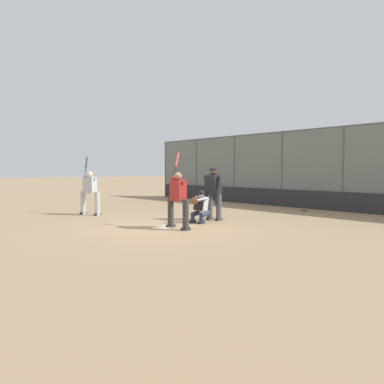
% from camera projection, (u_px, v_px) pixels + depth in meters
% --- Properties ---
extents(ground_plane, '(160.00, 160.00, 0.00)m').
position_uv_depth(ground_plane, '(164.00, 227.00, 11.50)').
color(ground_plane, '#9E7F5B').
extents(home_plate_marker, '(0.43, 0.43, 0.01)m').
position_uv_depth(home_plate_marker, '(164.00, 227.00, 11.50)').
color(home_plate_marker, white).
rests_on(home_plate_marker, ground_plane).
extents(backstop_fence, '(21.53, 0.08, 3.63)m').
position_uv_depth(backstop_fence, '(310.00, 167.00, 16.98)').
color(backstop_fence, '#515651').
rests_on(backstop_fence, ground_plane).
extents(padding_wall, '(21.02, 0.18, 0.82)m').
position_uv_depth(padding_wall, '(309.00, 200.00, 17.00)').
color(padding_wall, '#28282D').
rests_on(padding_wall, ground_plane).
extents(bleachers_beyond, '(15.02, 3.05, 1.80)m').
position_uv_depth(bleachers_beyond, '(285.00, 190.00, 21.41)').
color(bleachers_beyond, slate).
rests_on(bleachers_beyond, ground_plane).
extents(batter_at_plate, '(1.06, 0.69, 2.30)m').
position_uv_depth(batter_at_plate, '(178.00, 198.00, 11.14)').
color(batter_at_plate, '#333333').
rests_on(batter_at_plate, ground_plane).
extents(catcher_behind_plate, '(0.61, 0.71, 1.09)m').
position_uv_depth(catcher_behind_plate, '(200.00, 206.00, 12.39)').
color(catcher_behind_plate, '#2D334C').
rests_on(catcher_behind_plate, ground_plane).
extents(umpire_home, '(0.74, 0.46, 1.82)m').
position_uv_depth(umpire_home, '(213.00, 192.00, 13.05)').
color(umpire_home, '#4C4C51').
rests_on(umpire_home, ground_plane).
extents(batter_on_deck, '(1.17, 0.55, 2.29)m').
position_uv_depth(batter_on_deck, '(90.00, 191.00, 14.63)').
color(batter_on_deck, '#B7B7BC').
rests_on(batter_on_deck, ground_plane).
extents(fielding_glove_on_dirt, '(0.27, 0.21, 0.10)m').
position_uv_depth(fielding_glove_on_dirt, '(304.00, 210.00, 15.96)').
color(fielding_glove_on_dirt, brown).
rests_on(fielding_glove_on_dirt, ground_plane).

